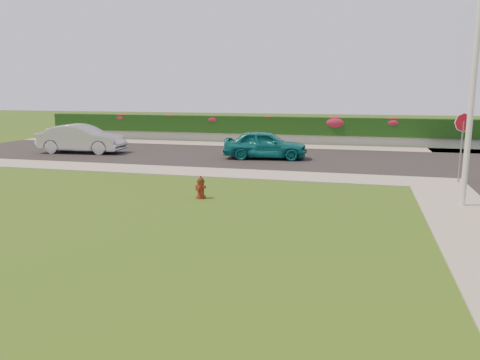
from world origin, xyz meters
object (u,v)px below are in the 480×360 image
(fire_hydrant, at_px, (201,188))
(sedan_silver, at_px, (82,139))
(sedan_teal, at_px, (265,145))
(stop_sign, at_px, (463,131))
(utility_pole, at_px, (473,87))

(fire_hydrant, distance_m, sedan_silver, 12.88)
(sedan_teal, relative_size, stop_sign, 1.59)
(fire_hydrant, distance_m, sedan_teal, 8.80)
(utility_pole, height_order, stop_sign, utility_pole)
(stop_sign, bearing_deg, sedan_silver, 168.25)
(sedan_silver, bearing_deg, stop_sign, -107.30)
(fire_hydrant, xyz_separation_m, utility_pole, (7.72, 0.90, 3.07))
(sedan_teal, xyz_separation_m, utility_pole, (7.48, -7.88, 2.68))
(sedan_teal, bearing_deg, sedan_silver, 84.96)
(sedan_silver, xyz_separation_m, stop_sign, (17.99, -3.76, 1.10))
(sedan_silver, distance_m, stop_sign, 18.41)
(fire_hydrant, height_order, utility_pole, utility_pole)
(sedan_teal, bearing_deg, utility_pole, -143.38)
(sedan_teal, distance_m, stop_sign, 9.10)
(sedan_teal, height_order, utility_pole, utility_pole)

